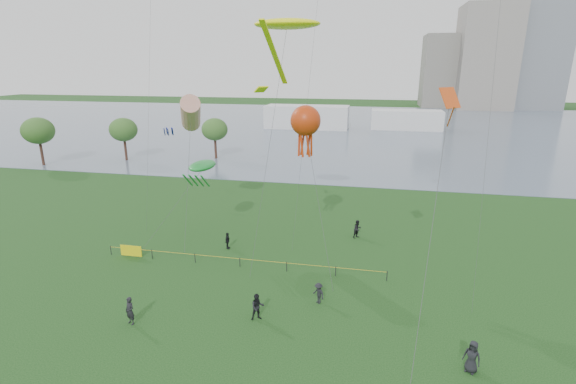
# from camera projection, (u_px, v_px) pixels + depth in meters

# --- Properties ---
(lake) EXTENTS (400.00, 120.00, 0.08)m
(lake) POSITION_uv_depth(u_px,v_px,m) (353.00, 127.00, 114.78)
(lake) COLOR slate
(lake) RESTS_ON ground_plane
(building_mid) EXTENTS (20.00, 20.00, 38.00)m
(building_mid) POSITION_uv_depth(u_px,v_px,m) (485.00, 58.00, 158.69)
(building_mid) COLOR gray
(building_mid) RESTS_ON ground_plane
(building_low) EXTENTS (16.00, 18.00, 28.00)m
(building_low) POSITION_uv_depth(u_px,v_px,m) (443.00, 71.00, 168.43)
(building_low) COLOR slate
(building_low) RESTS_ON ground_plane
(pavilion_left) EXTENTS (22.00, 8.00, 6.00)m
(pavilion_left) POSITION_uv_depth(u_px,v_px,m) (307.00, 117.00, 111.51)
(pavilion_left) COLOR silver
(pavilion_left) RESTS_ON ground_plane
(pavilion_right) EXTENTS (18.00, 7.00, 5.00)m
(pavilion_right) POSITION_uv_depth(u_px,v_px,m) (406.00, 120.00, 109.53)
(pavilion_right) COLOR silver
(pavilion_right) RESTS_ON ground_plane
(trees) EXTENTS (31.57, 15.75, 8.02)m
(trees) POSITION_uv_depth(u_px,v_px,m) (119.00, 130.00, 71.61)
(trees) COLOR #382119
(trees) RESTS_ON ground_plane
(fence) EXTENTS (24.07, 0.07, 1.05)m
(fence) POSITION_uv_depth(u_px,v_px,m) (172.00, 254.00, 35.92)
(fence) COLOR black
(fence) RESTS_ON ground_plane
(spectator_a) EXTENTS (1.12, 1.03, 1.85)m
(spectator_a) POSITION_uv_depth(u_px,v_px,m) (258.00, 307.00, 27.45)
(spectator_a) COLOR black
(spectator_a) RESTS_ON ground_plane
(spectator_b) EXTENTS (1.14, 1.09, 1.55)m
(spectator_b) POSITION_uv_depth(u_px,v_px,m) (318.00, 293.00, 29.39)
(spectator_b) COLOR black
(spectator_b) RESTS_ON ground_plane
(spectator_c) EXTENTS (0.40, 0.92, 1.56)m
(spectator_c) POSITION_uv_depth(u_px,v_px,m) (228.00, 241.00, 38.19)
(spectator_c) COLOR black
(spectator_c) RESTS_ON ground_plane
(spectator_d) EXTENTS (1.11, 1.00, 1.91)m
(spectator_d) POSITION_uv_depth(u_px,v_px,m) (472.00, 357.00, 22.70)
(spectator_d) COLOR black
(spectator_d) RESTS_ON ground_plane
(spectator_f) EXTENTS (0.81, 0.67, 1.90)m
(spectator_f) POSITION_uv_depth(u_px,v_px,m) (130.00, 311.00, 26.96)
(spectator_f) COLOR black
(spectator_f) RESTS_ON ground_plane
(spectator_g) EXTENTS (1.09, 1.10, 1.80)m
(spectator_g) POSITION_uv_depth(u_px,v_px,m) (358.00, 229.00, 40.61)
(spectator_g) COLOR black
(spectator_g) RESTS_ON ground_plane
(kite_stingray) EXTENTS (5.23, 10.11, 19.65)m
(kite_stingray) POSITION_uv_depth(u_px,v_px,m) (287.00, 25.00, 32.08)
(kite_stingray) COLOR #3F3F42
(kite_windsock) EXTENTS (4.28, 8.45, 13.69)m
(kite_windsock) POSITION_uv_depth(u_px,v_px,m) (191.00, 114.00, 39.89)
(kite_windsock) COLOR #3F3F42
(kite_creature) EXTENTS (5.82, 6.22, 7.77)m
(kite_creature) POSITION_uv_depth(u_px,v_px,m) (202.00, 166.00, 38.12)
(kite_creature) COLOR #3F3F42
(kite_octopus) EXTENTS (4.36, 6.74, 13.16)m
(kite_octopus) POSITION_uv_depth(u_px,v_px,m) (306.00, 121.00, 33.43)
(kite_octopus) COLOR #3F3F42
(kite_delta) EXTENTS (3.28, 13.59, 14.94)m
(kite_delta) POSITION_uv_depth(u_px,v_px,m) (448.00, 113.00, 24.10)
(kite_delta) COLOR #3F3F42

